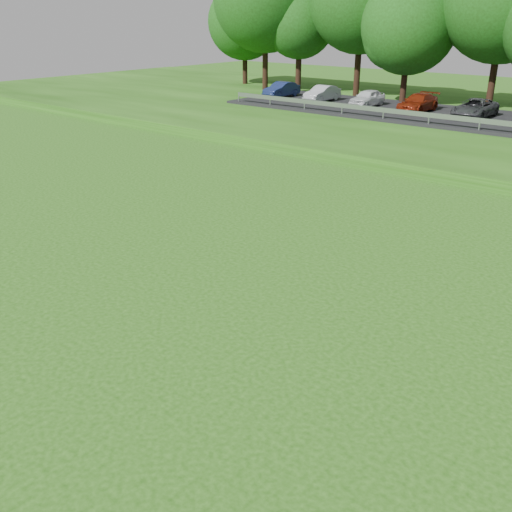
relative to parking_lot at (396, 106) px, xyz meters
The scene contains 1 object.
parking_lot is the anchor object (origin of this frame).
Camera 1 is at (-4.71, -5.73, 7.08)m, focal length 40.00 mm.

